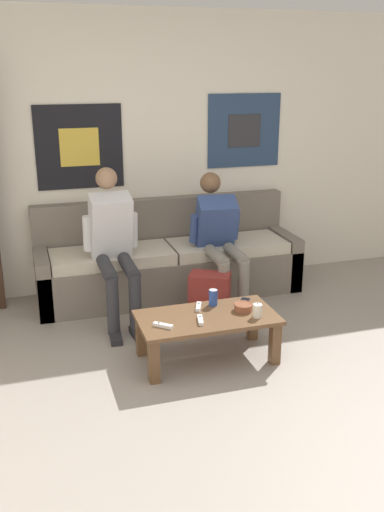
{
  "coord_description": "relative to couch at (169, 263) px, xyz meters",
  "views": [
    {
      "loc": [
        -1.12,
        -2.73,
        2.06
      ],
      "look_at": [
        0.12,
        1.31,
        0.64
      ],
      "focal_mm": 40.0,
      "sensor_mm": 36.0,
      "label": 1
    }
  ],
  "objects": [
    {
      "name": "game_controller_near_left",
      "position": [
        -0.15,
        -1.42,
        0.06
      ],
      "size": [
        0.07,
        0.15,
        0.03
      ],
      "color": "white",
      "rests_on": "coffee_table"
    },
    {
      "name": "wall_back",
      "position": [
        -0.16,
        0.34,
        0.98
      ],
      "size": [
        10.0,
        0.07,
        2.55
      ],
      "color": "silver",
      "rests_on": "ground_plane"
    },
    {
      "name": "ceramic_bowl",
      "position": [
        0.21,
        -1.33,
        0.08
      ],
      "size": [
        0.14,
        0.14,
        0.05
      ],
      "color": "brown",
      "rests_on": "coffee_table"
    },
    {
      "name": "coffee_table",
      "position": [
        -0.07,
        -1.34,
        -0.01
      ],
      "size": [
        1.01,
        0.52,
        0.35
      ],
      "color": "brown",
      "rests_on": "ground_plane"
    },
    {
      "name": "ground_plane",
      "position": [
        -0.16,
        -2.16,
        -0.29
      ],
      "size": [
        18.0,
        18.0,
        0.0
      ],
      "primitive_type": "plane",
      "color": "gray"
    },
    {
      "name": "person_seated_adult",
      "position": [
        -0.57,
        -0.36,
        0.37
      ],
      "size": [
        0.47,
        0.9,
        1.25
      ],
      "color": "#2D2D33",
      "rests_on": "ground_plane"
    },
    {
      "name": "pillar_candle",
      "position": [
        0.27,
        -1.46,
        0.1
      ],
      "size": [
        0.07,
        0.07,
        0.11
      ],
      "color": "silver",
      "rests_on": "coffee_table"
    },
    {
      "name": "couch",
      "position": [
        0.0,
        0.0,
        0.0
      ],
      "size": [
        2.43,
        0.68,
        0.87
      ],
      "color": "#70665B",
      "rests_on": "ground_plane"
    },
    {
      "name": "person_seated_teen",
      "position": [
        0.39,
        -0.32,
        0.33
      ],
      "size": [
        0.47,
        0.92,
        1.14
      ],
      "color": "gray",
      "rests_on": "ground_plane"
    },
    {
      "name": "backpack",
      "position": [
        0.16,
        -0.73,
        -0.09
      ],
      "size": [
        0.39,
        0.34,
        0.43
      ],
      "color": "maroon",
      "rests_on": "ground_plane"
    },
    {
      "name": "drink_can_blue",
      "position": [
        0.04,
        -1.17,
        0.11
      ],
      "size": [
        0.07,
        0.07,
        0.12
      ],
      "color": "#28479E",
      "rests_on": "coffee_table"
    },
    {
      "name": "cell_phone",
      "position": [
        0.28,
        -1.18,
        0.06
      ],
      "size": [
        0.13,
        0.15,
        0.01
      ],
      "color": "black",
      "rests_on": "coffee_table"
    },
    {
      "name": "game_controller_near_right",
      "position": [
        -0.42,
        -1.42,
        0.06
      ],
      "size": [
        0.13,
        0.12,
        0.03
      ],
      "color": "white",
      "rests_on": "coffee_table"
    },
    {
      "name": "game_controller_far_center",
      "position": [
        -0.09,
        -1.19,
        0.06
      ],
      "size": [
        0.09,
        0.15,
        0.03
      ],
      "color": "white",
      "rests_on": "coffee_table"
    }
  ]
}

